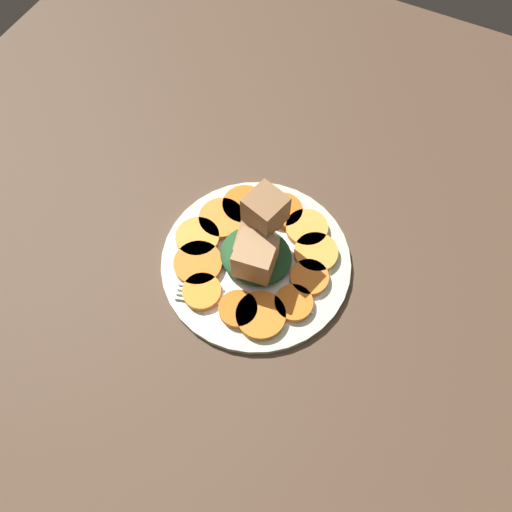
{
  "coord_description": "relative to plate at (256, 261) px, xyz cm",
  "views": [
    {
      "loc": [
        13.42,
        -26.66,
        61.98
      ],
      "look_at": [
        0.0,
        0.0,
        4.1
      ],
      "focal_mm": 35.0,
      "sensor_mm": 36.0,
      "label": 1
    }
  ],
  "objects": [
    {
      "name": "carrot_slice_9",
      "position": [
        -0.07,
        8.19,
        1.06
      ],
      "size": [
        5.53,
        5.53,
        0.96
      ],
      "primitive_type": "cylinder",
      "color": "#D66114",
      "rests_on": "plate"
    },
    {
      "name": "center_pile",
      "position": [
        0.22,
        0.11,
        4.72
      ],
      "size": [
        9.55,
        9.66,
        10.9
      ],
      "color": "#1E4723",
      "rests_on": "plate"
    },
    {
      "name": "carrot_slice_11",
      "position": [
        -6.94,
        3.29,
        1.06
      ],
      "size": [
        6.26,
        6.26,
        0.96
      ],
      "primitive_type": "cylinder",
      "color": "orange",
      "rests_on": "plate"
    },
    {
      "name": "carrot_slice_3",
      "position": [
        1.22,
        -7.45,
        1.06
      ],
      "size": [
        4.9,
        4.9,
        0.96
      ],
      "primitive_type": "cylinder",
      "color": "#D66114",
      "rests_on": "plate"
    },
    {
      "name": "table_slab",
      "position": [
        0.0,
        0.0,
        -1.52
      ],
      "size": [
        120.0,
        120.0,
        2.0
      ],
      "primitive_type": "cube",
      "color": "#4C3828",
      "rests_on": "ground"
    },
    {
      "name": "carrot_slice_4",
      "position": [
        4.14,
        -6.91,
        1.06
      ],
      "size": [
        6.27,
        6.27,
        0.96
      ],
      "primitive_type": "cylinder",
      "color": "orange",
      "rests_on": "plate"
    },
    {
      "name": "carrot_slice_0",
      "position": [
        -8.41,
        -0.79,
        1.06
      ],
      "size": [
        5.92,
        5.92,
        0.96
      ],
      "primitive_type": "cylinder",
      "color": "orange",
      "rests_on": "plate"
    },
    {
      "name": "carrot_slice_2",
      "position": [
        -3.97,
        -7.43,
        1.06
      ],
      "size": [
        4.98,
        4.98,
        0.96
      ],
      "primitive_type": "cylinder",
      "color": "orange",
      "rests_on": "plate"
    },
    {
      "name": "carrot_slice_7",
      "position": [
        6.74,
        4.24,
        1.06
      ],
      "size": [
        5.81,
        5.81,
        0.96
      ],
      "primitive_type": "cylinder",
      "color": "#F99438",
      "rests_on": "plate"
    },
    {
      "name": "carrot_slice_5",
      "position": [
        7.1,
        -3.59,
        1.06
      ],
      "size": [
        4.88,
        4.88,
        0.96
      ],
      "primitive_type": "cylinder",
      "color": "orange",
      "rests_on": "plate"
    },
    {
      "name": "fork",
      "position": [
        0.89,
        -6.09,
        0.78
      ],
      "size": [
        17.24,
        7.1,
        0.4
      ],
      "rotation": [
        0.0,
        0.0,
        0.32
      ],
      "color": "silver",
      "rests_on": "plate"
    },
    {
      "name": "carrot_slice_6",
      "position": [
        7.42,
        0.51,
        1.06
      ],
      "size": [
        5.0,
        5.0,
        0.96
      ],
      "primitive_type": "cylinder",
      "color": "orange",
      "rests_on": "plate"
    },
    {
      "name": "carrot_slice_10",
      "position": [
        -5.09,
        6.63,
        1.06
      ],
      "size": [
        6.23,
        6.23,
        0.96
      ],
      "primitive_type": "cylinder",
      "color": "orange",
      "rests_on": "plate"
    },
    {
      "name": "plate",
      "position": [
        0.0,
        0.0,
        0.0
      ],
      "size": [
        25.2,
        25.2,
        1.05
      ],
      "color": "beige",
      "rests_on": "table_slab"
    },
    {
      "name": "carrot_slice_1",
      "position": [
        -6.39,
        -4.16,
        1.06
      ],
      "size": [
        6.39,
        6.39,
        0.96
      ],
      "primitive_type": "cylinder",
      "color": "orange",
      "rests_on": "plate"
    },
    {
      "name": "carrot_slice_8",
      "position": [
        4.13,
        7.12,
        1.06
      ],
      "size": [
        5.73,
        5.73,
        0.96
      ],
      "primitive_type": "cylinder",
      "color": "#F99539",
      "rests_on": "plate"
    }
  ]
}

